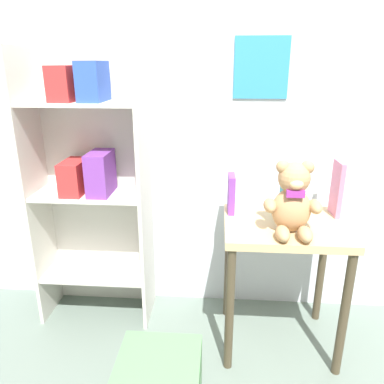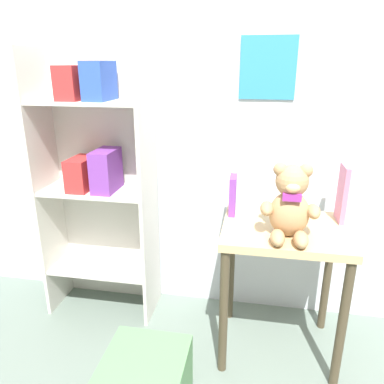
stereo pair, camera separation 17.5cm
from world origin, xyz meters
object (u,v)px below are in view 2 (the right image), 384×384
(bookshelf_side, at_px, (98,172))
(book_standing_pink, at_px, (342,194))
(teddy_bear, at_px, (290,204))
(book_standing_purple, at_px, (233,195))
(display_table, at_px, (283,251))
(book_standing_teal, at_px, (286,196))

(bookshelf_side, height_order, book_standing_pink, bookshelf_side)
(bookshelf_side, height_order, teddy_bear, bookshelf_side)
(teddy_bear, distance_m, book_standing_purple, 0.34)
(display_table, height_order, book_standing_pink, book_standing_pink)
(display_table, bearing_deg, book_standing_purple, 154.13)
(book_standing_purple, bearing_deg, book_standing_pink, -1.73)
(display_table, bearing_deg, bookshelf_side, 168.00)
(book_standing_purple, height_order, book_standing_pink, book_standing_pink)
(book_standing_purple, xyz_separation_m, book_standing_pink, (0.50, 0.00, 0.04))
(teddy_bear, bearing_deg, display_table, 91.95)
(bookshelf_side, xyz_separation_m, teddy_bear, (0.97, -0.30, -0.00))
(book_standing_teal, distance_m, book_standing_pink, 0.25)
(display_table, bearing_deg, book_standing_pink, 25.95)
(teddy_bear, bearing_deg, book_standing_purple, 139.53)
(book_standing_teal, bearing_deg, book_standing_purple, 179.20)
(display_table, distance_m, book_standing_teal, 0.25)
(display_table, height_order, book_standing_purple, book_standing_purple)
(bookshelf_side, bearing_deg, book_standing_teal, -5.78)
(bookshelf_side, distance_m, book_standing_purple, 0.73)
(display_table, xyz_separation_m, teddy_bear, (0.00, -0.09, 0.26))
(book_standing_teal, relative_size, book_standing_pink, 0.85)
(bookshelf_side, xyz_separation_m, book_standing_pink, (1.22, -0.08, -0.02))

